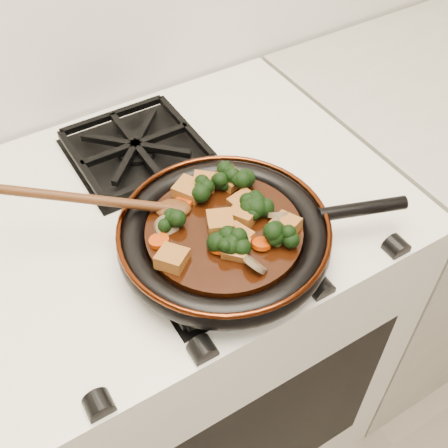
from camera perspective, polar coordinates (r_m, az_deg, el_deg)
stove at (r=1.32m, az=-3.93°, el=-11.48°), size 0.76×0.60×0.90m
burner_grate_front at (r=0.87m, az=-1.06°, el=-2.55°), size 0.23×0.23×0.03m
burner_grate_back at (r=1.05m, az=-8.92°, el=7.57°), size 0.23×0.23×0.03m
skillet at (r=0.85m, az=0.15°, el=-1.17°), size 0.44×0.32×0.05m
braising_sauce at (r=0.84m, az=-0.00°, el=-0.96°), size 0.24×0.24×0.02m
tofu_cube_0 at (r=0.83m, az=-0.38°, el=0.05°), size 0.05×0.06×0.03m
tofu_cube_1 at (r=0.90m, az=0.68°, el=4.51°), size 0.05×0.05×0.03m
tofu_cube_2 at (r=0.80m, az=1.24°, el=-2.59°), size 0.05×0.05×0.02m
tofu_cube_3 at (r=0.79m, az=-5.29°, el=-3.52°), size 0.06×0.06×0.03m
tofu_cube_4 at (r=0.88m, az=-3.53°, el=3.44°), size 0.06×0.06×0.02m
tofu_cube_5 at (r=0.84m, az=2.03°, el=0.98°), size 0.05×0.05×0.03m
tofu_cube_6 at (r=0.83m, az=6.27°, el=-0.15°), size 0.05×0.05×0.03m
tofu_cube_7 at (r=0.89m, az=-2.02°, el=4.27°), size 0.05×0.05×0.03m
tofu_cube_8 at (r=0.81m, az=1.40°, el=-1.35°), size 0.05×0.05×0.02m
tofu_cube_9 at (r=0.86m, az=2.12°, el=2.06°), size 0.04×0.05×0.03m
broccoli_floret_0 at (r=0.90m, az=0.07°, el=4.66°), size 0.08×0.08×0.06m
broccoli_floret_1 at (r=0.85m, az=2.95°, el=1.92°), size 0.08×0.07×0.06m
broccoli_floret_2 at (r=0.79m, az=1.26°, el=-2.75°), size 0.08×0.08×0.06m
broccoli_floret_3 at (r=0.89m, az=1.96°, el=4.24°), size 0.06×0.06×0.06m
broccoli_floret_4 at (r=0.83m, az=-5.79°, el=0.03°), size 0.08×0.08×0.06m
broccoli_floret_5 at (r=0.88m, az=-2.54°, el=3.14°), size 0.08×0.09×0.06m
broccoli_floret_6 at (r=0.80m, az=0.31°, el=-2.03°), size 0.09×0.09×0.07m
broccoli_floret_7 at (r=0.81m, az=5.57°, el=-1.41°), size 0.09×0.08×0.08m
broccoli_floret_8 at (r=0.85m, az=2.78°, el=1.48°), size 0.08×0.08×0.06m
carrot_coin_0 at (r=0.81m, az=3.84°, el=-2.02°), size 0.03×0.03×0.02m
carrot_coin_1 at (r=0.87m, az=-4.02°, el=2.41°), size 0.03×0.03×0.01m
carrot_coin_2 at (r=0.83m, az=5.71°, el=-0.82°), size 0.03×0.03×0.03m
carrot_coin_3 at (r=0.80m, az=-0.46°, el=-2.36°), size 0.03×0.03×0.02m
carrot_coin_4 at (r=0.82m, az=-6.61°, el=-1.72°), size 0.03×0.03×0.01m
mushroom_slice_0 at (r=0.83m, az=5.84°, el=-0.15°), size 0.03×0.04×0.03m
mushroom_slice_1 at (r=0.85m, az=5.55°, el=0.92°), size 0.04×0.04×0.03m
mushroom_slice_2 at (r=0.78m, az=3.20°, el=-4.14°), size 0.04×0.04×0.03m
mushroom_slice_3 at (r=0.83m, az=-5.86°, el=-0.30°), size 0.04×0.03×0.03m
wooden_spoon at (r=0.85m, az=-10.59°, el=2.15°), size 0.16×0.10×0.27m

